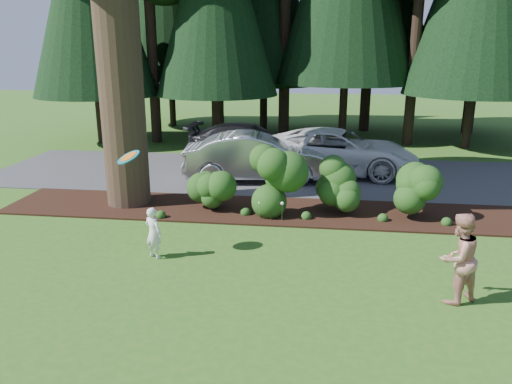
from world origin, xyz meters
The scene contains 11 objects.
ground centered at (0.00, 0.00, 0.00)m, with size 80.00×80.00×0.00m, color #2C5C1A.
mulch_bed centered at (0.00, 3.25, 0.03)m, with size 16.00×2.50×0.05m, color black.
driveway centered at (0.00, 7.50, 0.01)m, with size 22.00×6.00×0.03m, color #38383A.
shrub_row centered at (0.77, 3.14, 0.81)m, with size 6.53×1.60×1.61m.
lily_cluster centered at (-0.30, 2.40, 0.50)m, with size 0.69×0.09×0.57m.
car_silver_wagon centered at (-1.23, 6.50, 0.84)m, with size 1.72×4.93×1.63m, color #BABABF.
car_white_suv centered at (1.55, 7.94, 0.83)m, with size 2.65×5.74×1.59m, color silver.
car_dark_suv centered at (-2.01, 9.80, 0.75)m, with size 2.01×4.94×1.43m, color black.
child centered at (-2.61, -0.26, 0.58)m, with size 0.42×0.28×1.16m, color white.
adult centered at (3.46, -1.45, 0.85)m, with size 0.82×0.64×1.69m, color red.
frisbee centered at (-3.05, -0.25, 2.25)m, with size 0.54×0.50×0.34m.
Camera 1 is at (0.94, -10.05, 4.49)m, focal length 35.00 mm.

